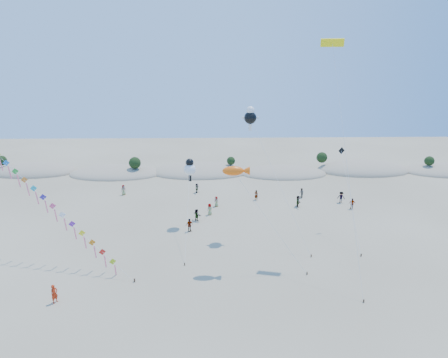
% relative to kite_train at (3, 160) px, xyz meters
% --- Properties ---
extents(ground, '(160.00, 160.00, 0.00)m').
position_rel_kite_train_xyz_m(ground, '(19.72, -14.98, -10.33)').
color(ground, gray).
rests_on(ground, ground).
extents(dune_ridge, '(145.30, 11.49, 5.57)m').
position_rel_kite_train_xyz_m(dune_ridge, '(20.78, 30.16, -10.22)').
color(dune_ridge, tan).
rests_on(dune_ridge, ground).
extents(kite_train, '(28.23, 14.12, 20.36)m').
position_rel_kite_train_xyz_m(kite_train, '(0.00, 0.00, 0.00)').
color(kite_train, '#3F2D1E').
rests_on(kite_train, ground).
extents(fish_kite, '(8.48, 3.15, 10.60)m').
position_rel_kite_train_xyz_m(fish_kite, '(24.76, -3.90, -0.24)').
color(fish_kite, '#3F2D1E').
rests_on(fish_kite, ground).
extents(cartoon_kite_low, '(1.51, 11.74, 8.77)m').
position_rel_kite_train_xyz_m(cartoon_kite_low, '(19.45, 6.48, -2.80)').
color(cartoon_kite_low, '#3F2D1E').
rests_on(cartoon_kite_low, ground).
extents(cartoon_kite_high, '(7.36, 7.98, 15.53)m').
position_rel_kite_train_xyz_m(cartoon_kite_high, '(26.81, 4.19, 3.99)').
color(cartoon_kite_high, '#3F2D1E').
rests_on(cartoon_kite_high, ground).
extents(parafoil_kite, '(2.43, 12.13, 22.64)m').
position_rel_kite_train_xyz_m(parafoil_kite, '(34.57, 0.18, 11.44)').
color(parafoil_kite, '#3F2D1E').
rests_on(parafoil_kite, ground).
extents(dark_kite, '(0.88, 8.84, 10.34)m').
position_rel_kite_train_xyz_m(dark_kite, '(38.44, 3.08, -3.39)').
color(dark_kite, '#3F2D1E').
rests_on(dark_kite, ground).
extents(flyer_foreground, '(0.69, 0.76, 1.74)m').
position_rel_kite_train_xyz_m(flyer_foreground, '(8.44, -10.49, -9.46)').
color(flyer_foreground, '#B4280E').
rests_on(flyer_foreground, ground).
extents(beachgoers, '(35.48, 15.86, 1.71)m').
position_rel_kite_train_xyz_m(beachgoers, '(27.45, 12.20, -9.51)').
color(beachgoers, slate).
rests_on(beachgoers, ground).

